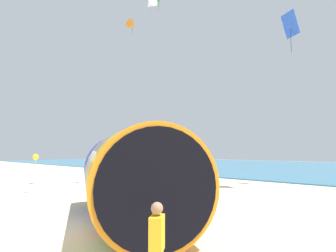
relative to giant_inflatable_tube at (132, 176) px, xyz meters
The scene contains 8 objects.
ground_plane 2.69m from the giant_inflatable_tube, 98.48° to the right, with size 120.00×120.00×0.00m, color beige.
sea 34.89m from the giant_inflatable_tube, 90.52° to the left, with size 120.00×40.00×0.10m, color teal.
giant_inflatable_tube is the anchor object (origin of this frame).
kite_handler 4.99m from the giant_inflatable_tube, 37.01° to the right, with size 0.37×0.42×1.63m.
kite_blue_diamond 14.55m from the giant_inflatable_tube, 76.56° to the left, with size 1.18×0.98×2.62m.
kite_white_delta 22.58m from the giant_inflatable_tube, 132.19° to the left, with size 1.42×1.31×2.05m.
kite_orange_delta 13.84m from the giant_inflatable_tube, 138.78° to the left, with size 0.80×0.82×1.23m.
beach_flag 8.95m from the giant_inflatable_tube, behind, with size 0.47×0.36×2.30m.
Camera 1 is at (7.42, -4.29, 2.53)m, focal length 28.00 mm.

